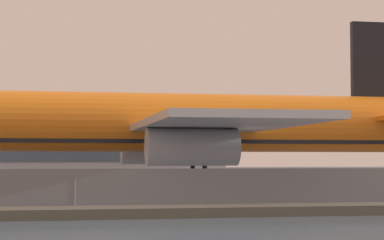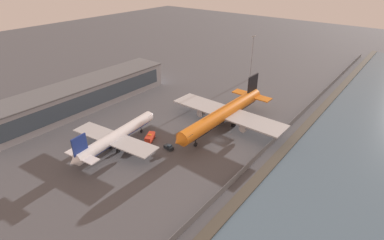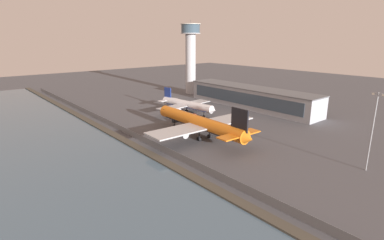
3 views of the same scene
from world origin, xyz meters
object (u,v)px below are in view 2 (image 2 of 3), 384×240
at_px(passenger_jet_white, 116,136).
at_px(apron_light_mast_apron_west, 252,55).
at_px(cargo_jet_orange, 225,113).
at_px(ops_van, 150,137).
at_px(baggage_tug, 169,147).

relative_size(passenger_jet_white, apron_light_mast_apron_west, 1.65).
xyz_separation_m(cargo_jet_orange, ops_van, (-23.51, 14.74, -4.41)).
height_order(cargo_jet_orange, passenger_jet_white, cargo_jet_orange).
xyz_separation_m(passenger_jet_white, apron_light_mast_apron_west, (84.93, -2.68, 8.10)).
xyz_separation_m(ops_van, apron_light_mast_apron_west, (75.19, 2.48, 11.20)).
height_order(passenger_jet_white, baggage_tug, passenger_jet_white).
bearing_deg(passenger_jet_white, apron_light_mast_apron_west, -1.81).
bearing_deg(cargo_jet_orange, apron_light_mast_apron_west, 18.43).
bearing_deg(cargo_jet_orange, passenger_jet_white, 149.11).
bearing_deg(baggage_tug, apron_light_mast_apron_west, 8.40).
bearing_deg(ops_van, cargo_jet_orange, -32.09).
xyz_separation_m(baggage_tug, ops_van, (0.11, 8.64, 0.47)).
bearing_deg(baggage_tug, ops_van, 89.29).
distance_m(cargo_jet_orange, apron_light_mast_apron_west, 54.89).
relative_size(cargo_jet_orange, ops_van, 9.25).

